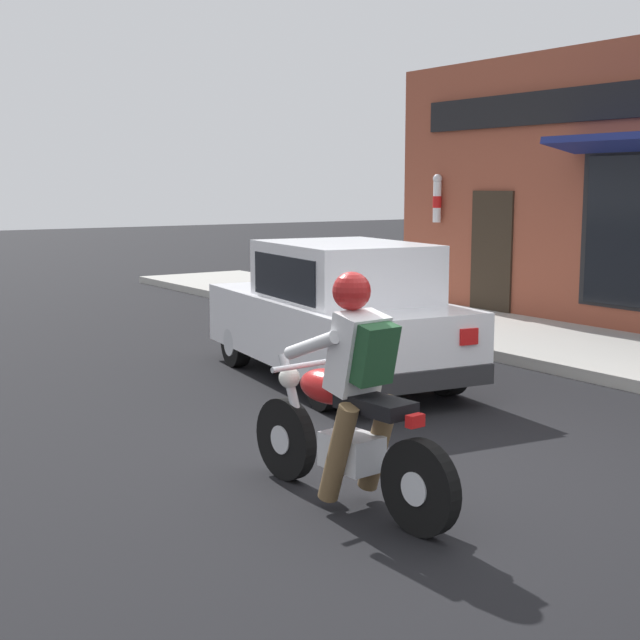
% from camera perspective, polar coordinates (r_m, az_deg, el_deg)
% --- Properties ---
extents(ground_plane, '(80.00, 80.00, 0.00)m').
position_cam_1_polar(ground_plane, '(6.98, 7.38, -9.71)').
color(ground_plane, black).
extents(sidewalk_curb, '(2.60, 22.00, 0.14)m').
position_cam_1_polar(sidewalk_curb, '(12.39, 14.90, -1.51)').
color(sidewalk_curb, '#ADAAA3').
rests_on(sidewalk_curb, ground).
extents(motorcycle_with_rider, '(0.59, 2.02, 1.62)m').
position_cam_1_polar(motorcycle_with_rider, '(6.08, 1.89, -5.75)').
color(motorcycle_with_rider, black).
rests_on(motorcycle_with_rider, ground).
extents(car_hatchback, '(2.14, 3.97, 1.57)m').
position_cam_1_polar(car_hatchback, '(9.95, 1.06, 0.41)').
color(car_hatchback, black).
rests_on(car_hatchback, ground).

